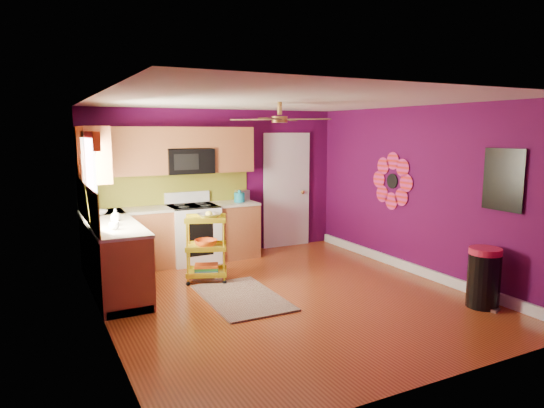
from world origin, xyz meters
TOP-DOWN VIEW (x-y plane):
  - ground at (0.00, 0.00)m, footprint 5.00×5.00m
  - room_envelope at (0.03, 0.00)m, footprint 4.54×5.04m
  - lower_cabinets at (-1.35, 1.82)m, footprint 2.81×2.31m
  - electric_range at (-0.55, 2.17)m, footprint 0.76×0.66m
  - upper_cabinetry at (-1.24, 2.17)m, footprint 2.80×2.30m
  - left_window at (-2.22, 1.05)m, footprint 0.08×1.35m
  - panel_door at (1.35, 2.47)m, footprint 0.95×0.11m
  - right_wall_art at (2.23, -0.34)m, footprint 0.04×2.74m
  - ceiling_fan at (0.00, 0.20)m, footprint 1.01×1.01m
  - shag_rug at (-0.55, 0.19)m, footprint 0.92×1.49m
  - rolling_cart at (-0.71, 1.07)m, footprint 0.68×0.59m
  - trash_can at (1.96, -1.43)m, footprint 0.50×0.50m
  - teal_kettle at (0.28, 2.17)m, footprint 0.18×0.18m
  - toaster at (0.40, 2.33)m, footprint 0.22×0.15m
  - soap_bottle_a at (-1.96, 0.99)m, footprint 0.08×0.08m
  - soap_bottle_b at (-1.90, 1.31)m, footprint 0.13×0.13m
  - counter_dish at (-2.01, 1.98)m, footprint 0.23×0.23m
  - counter_cup at (-2.00, 0.73)m, footprint 0.12×0.12m

SIDE VIEW (x-z plane):
  - ground at x=0.00m, z-range 0.00..0.00m
  - shag_rug at x=-0.55m, z-range 0.00..0.02m
  - trash_can at x=1.96m, z-range 0.00..0.74m
  - lower_cabinets at x=-1.35m, z-range -0.04..0.90m
  - electric_range at x=-0.55m, z-range -0.08..1.05m
  - rolling_cart at x=-0.71m, z-range 0.01..1.04m
  - counter_dish at x=-2.01m, z-range 0.94..1.00m
  - counter_cup at x=-2.00m, z-range 0.94..1.04m
  - soap_bottle_b at x=-1.90m, z-range 0.94..1.11m
  - teal_kettle at x=0.28m, z-range 0.92..1.13m
  - panel_door at x=1.35m, z-range -0.05..2.10m
  - soap_bottle_a at x=-1.96m, z-range 0.94..1.12m
  - toaster at x=0.40m, z-range 0.94..1.12m
  - right_wall_art at x=2.23m, z-range 0.92..1.96m
  - room_envelope at x=0.03m, z-range 0.37..2.89m
  - left_window at x=-2.22m, z-range 1.20..2.28m
  - upper_cabinetry at x=-1.24m, z-range 1.17..2.43m
  - ceiling_fan at x=0.00m, z-range 2.16..2.42m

